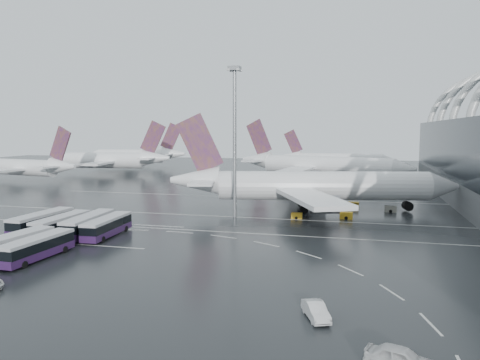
% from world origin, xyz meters
% --- Properties ---
extents(ground, '(420.00, 420.00, 0.00)m').
position_xyz_m(ground, '(0.00, 0.00, 0.00)').
color(ground, black).
rests_on(ground, ground).
extents(lane_marking_near, '(120.00, 0.25, 0.01)m').
position_xyz_m(lane_marking_near, '(0.00, -2.00, 0.01)').
color(lane_marking_near, silver).
rests_on(lane_marking_near, ground).
extents(lane_marking_mid, '(120.00, 0.25, 0.01)m').
position_xyz_m(lane_marking_mid, '(0.00, 12.00, 0.01)').
color(lane_marking_mid, silver).
rests_on(lane_marking_mid, ground).
extents(lane_marking_far, '(120.00, 0.25, 0.01)m').
position_xyz_m(lane_marking_far, '(0.00, 40.00, 0.01)').
color(lane_marking_far, silver).
rests_on(lane_marking_far, ground).
extents(bus_bay_line_south, '(28.00, 0.25, 0.01)m').
position_xyz_m(bus_bay_line_south, '(-24.00, -16.00, 0.01)').
color(bus_bay_line_south, silver).
rests_on(bus_bay_line_south, ground).
extents(bus_bay_line_north, '(28.00, 0.25, 0.01)m').
position_xyz_m(bus_bay_line_north, '(-24.00, 0.00, 0.01)').
color(bus_bay_line_north, silver).
rests_on(bus_bay_line_north, ground).
extents(airliner_main, '(61.97, 53.48, 21.10)m').
position_xyz_m(airliner_main, '(9.75, 23.25, 5.28)').
color(airliner_main, white).
rests_on(airliner_main, ground).
extents(airliner_gate_b, '(60.71, 53.93, 21.61)m').
position_xyz_m(airliner_gate_b, '(6.81, 81.87, 5.41)').
color(airliner_gate_b, white).
rests_on(airliner_gate_b, ground).
extents(airliner_gate_c, '(50.22, 46.46, 17.93)m').
position_xyz_m(airliner_gate_c, '(9.48, 136.06, 4.48)').
color(airliner_gate_c, white).
rests_on(airliner_gate_c, ground).
extents(jet_remote_west, '(43.36, 35.06, 18.88)m').
position_xyz_m(jet_remote_west, '(-88.27, 57.23, 4.87)').
color(jet_remote_west, white).
rests_on(jet_remote_west, ground).
extents(jet_remote_mid, '(49.16, 39.71, 21.38)m').
position_xyz_m(jet_remote_mid, '(-75.29, 90.06, 5.52)').
color(jet_remote_mid, white).
rests_on(jet_remote_mid, ground).
extents(jet_remote_far, '(48.63, 39.28, 21.15)m').
position_xyz_m(jet_remote_far, '(-81.85, 124.47, 5.46)').
color(jet_remote_far, white).
rests_on(jet_remote_far, ground).
extents(bus_row_near_a, '(3.56, 13.76, 3.37)m').
position_xyz_m(bus_row_near_a, '(-31.88, -10.09, 1.85)').
color(bus_row_near_a, '#2F1440').
rests_on(bus_row_near_a, ground).
extents(bus_row_near_b, '(3.17, 13.07, 3.22)m').
position_xyz_m(bus_row_near_b, '(-27.41, -10.99, 1.77)').
color(bus_row_near_b, '#2F1440').
rests_on(bus_row_near_b, ground).
extents(bus_row_near_c, '(3.97, 13.70, 3.33)m').
position_xyz_m(bus_row_near_c, '(-23.06, -9.85, 1.83)').
color(bus_row_near_c, '#2F1440').
rests_on(bus_row_near_c, ground).
extents(bus_row_near_d, '(3.52, 12.85, 3.13)m').
position_xyz_m(bus_row_near_d, '(-19.53, -10.01, 1.72)').
color(bus_row_near_d, '#2F1440').
rests_on(bus_row_near_d, ground).
extents(bus_row_far_a, '(4.06, 13.22, 3.21)m').
position_xyz_m(bus_row_far_a, '(-25.21, -24.93, 1.76)').
color(bus_row_far_a, '#2F1440').
rests_on(bus_row_far_a, ground).
extents(bus_row_far_b, '(3.32, 12.51, 3.06)m').
position_xyz_m(bus_row_far_b, '(-21.45, -24.76, 1.68)').
color(bus_row_far_b, '#2F1440').
rests_on(bus_row_far_b, ground).
extents(van_curve_b, '(5.57, 3.51, 1.77)m').
position_xyz_m(van_curve_b, '(23.53, -43.57, 0.88)').
color(van_curve_b, silver).
rests_on(van_curve_b, ground).
extents(van_curve_c, '(3.24, 4.86, 1.51)m').
position_xyz_m(van_curve_c, '(16.70, -35.60, 0.76)').
color(van_curve_c, silver).
rests_on(van_curve_c, ground).
extents(floodlight_mast, '(2.28, 2.28, 29.78)m').
position_xyz_m(floodlight_mast, '(-3.77, 12.07, 18.73)').
color(floodlight_mast, gray).
rests_on(floodlight_mast, ground).
extents(gse_cart_belly_a, '(2.49, 1.47, 1.36)m').
position_xyz_m(gse_cart_belly_a, '(18.05, 15.45, 0.68)').
color(gse_cart_belly_a, gold).
rests_on(gse_cart_belly_a, ground).
extents(gse_cart_belly_c, '(2.10, 1.24, 1.14)m').
position_xyz_m(gse_cart_belly_c, '(8.58, 13.29, 0.57)').
color(gse_cart_belly_c, gold).
rests_on(gse_cart_belly_c, ground).
extents(gse_cart_belly_d, '(2.43, 1.43, 1.32)m').
position_xyz_m(gse_cart_belly_d, '(27.00, 25.82, 0.66)').
color(gse_cart_belly_d, slate).
rests_on(gse_cart_belly_d, ground).
extents(gse_cart_belly_e, '(2.51, 1.48, 1.37)m').
position_xyz_m(gse_cart_belly_e, '(19.20, 29.03, 0.68)').
color(gse_cart_belly_e, gold).
rests_on(gse_cart_belly_e, ground).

